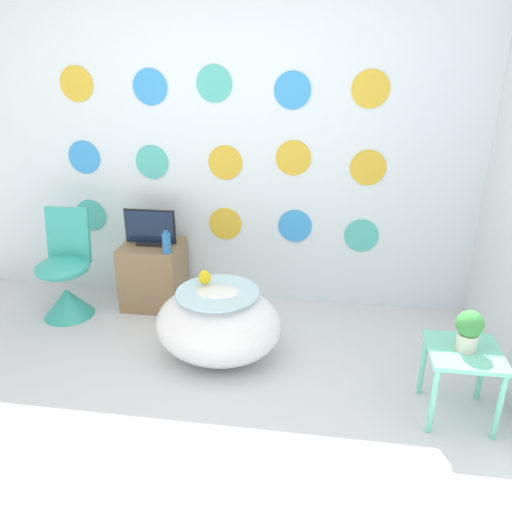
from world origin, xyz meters
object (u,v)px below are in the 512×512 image
Objects in this scene: chair at (66,283)px; potted_plant_left at (469,329)px; vase at (166,243)px; tv at (150,229)px; bathtub at (219,324)px.

potted_plant_left is (2.70, -0.77, 0.29)m from chair.
tv is at bearing 138.15° from vase.
tv is at bearing 153.62° from potted_plant_left.
bathtub is 4.71× the size of vase.
tv is 0.24m from vase.
tv reaches higher than potted_plant_left.
bathtub is 3.55× the size of potted_plant_left.
chair is 2.83m from potted_plant_left.
potted_plant_left is (1.42, -0.35, 0.30)m from bathtub.
chair is 4.69× the size of vase.
chair is 0.76m from tv.
chair is 3.54× the size of potted_plant_left.
chair is 2.05× the size of tv.
vase is at bearing 133.05° from bathtub.
chair is at bearing -171.90° from vase.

